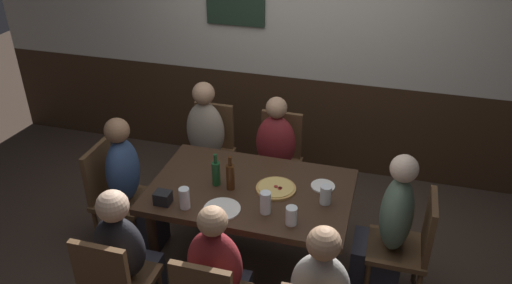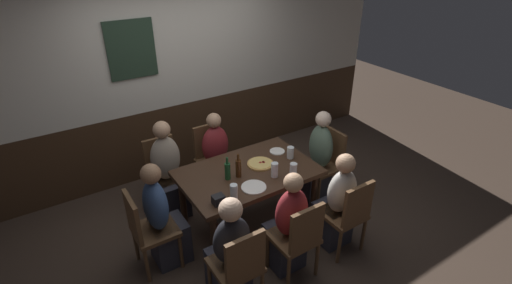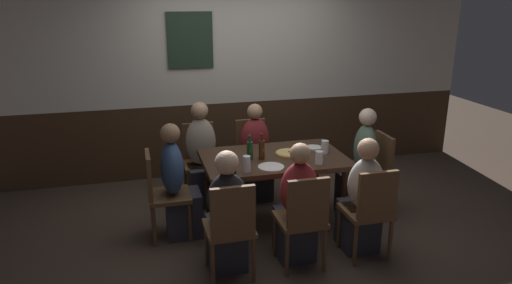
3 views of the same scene
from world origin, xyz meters
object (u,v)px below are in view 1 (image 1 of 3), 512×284
at_px(person_head_east, 385,239).
at_px(chair_left_far, 211,147).
at_px(dining_table, 251,199).
at_px(beer_glass_tall, 185,200).
at_px(plate_white_small, 323,186).
at_px(person_left_far, 205,156).
at_px(tumbler_water, 265,204).
at_px(person_left_near, 128,268).
at_px(beer_bottle_green, 216,173).
at_px(plate_white_large, 222,209).
at_px(chair_head_west, 113,191).
at_px(condiment_caddy, 163,198).
at_px(highball_clear, 291,217).
at_px(chair_head_east, 409,243).
at_px(person_mid_far, 274,169).
at_px(pint_glass_pale, 326,196).
at_px(pizza, 276,188).
at_px(beer_bottle_brown, 230,176).
at_px(chair_mid_far, 278,156).
at_px(person_head_west, 132,196).
at_px(chair_left_near, 114,282).

bearing_deg(person_head_east, chair_left_far, 151.39).
bearing_deg(dining_table, person_head_east, 0.00).
distance_m(beer_glass_tall, plate_white_small, 0.99).
relative_size(person_left_far, tumbler_water, 7.41).
relative_size(person_head_east, beer_glass_tall, 7.77).
bearing_deg(person_left_near, beer_bottle_green, 61.44).
height_order(beer_glass_tall, plate_white_large, beer_glass_tall).
bearing_deg(chair_head_west, person_left_near, -54.73).
bearing_deg(tumbler_water, chair_head_west, 169.68).
xyz_separation_m(chair_head_west, condiment_caddy, (0.61, -0.33, 0.29)).
distance_m(highball_clear, tumbler_water, 0.20).
distance_m(person_head_east, plate_white_large, 1.15).
height_order(chair_head_east, person_mid_far, person_mid_far).
bearing_deg(pint_glass_pale, person_left_near, -149.66).
xyz_separation_m(pizza, beer_bottle_brown, (-0.31, -0.07, 0.09)).
distance_m(dining_table, beer_bottle_brown, 0.24).
height_order(person_head_east, beer_glass_tall, person_head_east).
xyz_separation_m(person_left_near, plate_white_small, (1.12, 0.87, 0.28)).
bearing_deg(pint_glass_pale, person_left_far, 147.78).
bearing_deg(person_left_far, dining_table, -48.48).
height_order(pint_glass_pale, highball_clear, pint_glass_pale).
relative_size(chair_mid_far, plate_white_small, 5.10).
bearing_deg(highball_clear, beer_bottle_green, 154.58).
relative_size(person_mid_far, beer_glass_tall, 7.37).
bearing_deg(person_left_near, tumbler_water, 30.45).
bearing_deg(plate_white_small, beer_bottle_green, -166.76).
xyz_separation_m(person_head_west, condiment_caddy, (0.44, -0.33, 0.30)).
bearing_deg(plate_white_small, highball_clear, -105.71).
bearing_deg(chair_left_far, tumbler_water, -54.15).
relative_size(beer_glass_tall, tumbler_water, 0.96).
xyz_separation_m(chair_mid_far, highball_clear, (0.36, -1.18, 0.30)).
relative_size(highball_clear, tumbler_water, 0.80).
xyz_separation_m(person_head_west, highball_clear, (1.33, -0.31, 0.31)).
bearing_deg(chair_left_far, pizza, -46.03).
bearing_deg(chair_head_west, person_left_far, 54.83).
bearing_deg(beer_bottle_brown, condiment_caddy, -142.91).
bearing_deg(tumbler_water, dining_table, 125.95).
height_order(beer_bottle_green, plate_white_large, beer_bottle_green).
xyz_separation_m(chair_left_near, chair_left_far, (0.00, 1.75, 0.00)).
distance_m(person_left_near, tumbler_water, 0.99).
xyz_separation_m(dining_table, chair_left_far, (-0.63, 0.87, -0.16)).
height_order(dining_table, tumbler_water, tumbler_water).
distance_m(chair_left_far, tumbler_water, 1.41).
bearing_deg(beer_bottle_brown, chair_mid_far, 81.43).
height_order(chair_left_near, pint_glass_pale, chair_left_near).
xyz_separation_m(chair_left_near, person_mid_far, (0.63, 1.58, -0.03)).
relative_size(person_head_west, plate_white_small, 6.70).
distance_m(chair_head_west, chair_mid_far, 1.43).
relative_size(chair_head_west, person_mid_far, 0.79).
xyz_separation_m(person_mid_far, plate_white_small, (0.49, -0.55, 0.28)).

